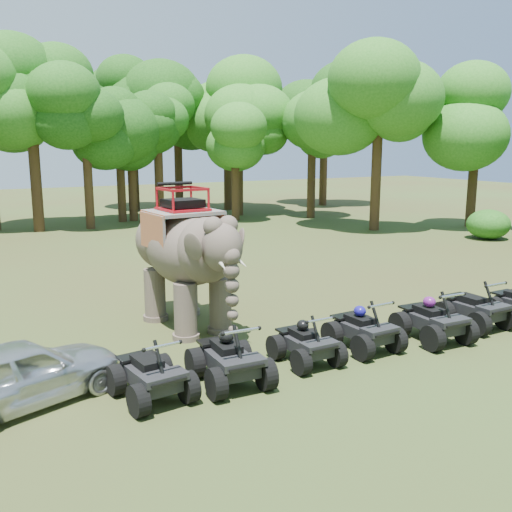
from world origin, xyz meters
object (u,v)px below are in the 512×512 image
object	(u,v)px
atv_4	(433,314)
atv_5	(475,303)
atv_1	(229,352)
atv_2	(306,338)
atv_0	(150,367)
elephant	(185,256)
parked_car	(22,373)
atv_3	(364,324)

from	to	relation	value
atv_4	atv_5	xyz separation A→B (m)	(1.81, 0.27, -0.01)
atv_1	atv_2	distance (m)	2.00
atv_0	atv_1	distance (m)	1.63
elephant	atv_2	world-z (taller)	elephant
atv_2	atv_0	bearing A→B (deg)	-179.12
parked_car	atv_5	distance (m)	11.25
atv_3	atv_4	size ratio (longest dim) A/B	0.95
elephant	atv_2	bearing A→B (deg)	-74.77
atv_4	parked_car	bearing A→B (deg)	176.13
atv_2	atv_3	world-z (taller)	atv_3
atv_3	atv_1	bearing A→B (deg)	-178.22
parked_car	atv_4	world-z (taller)	atv_4
atv_0	atv_2	xyz separation A→B (m)	(3.62, 0.12, -0.04)
elephant	atv_0	distance (m)	4.65
parked_car	atv_5	xyz separation A→B (m)	(11.22, -0.70, 0.02)
atv_2	atv_3	size ratio (longest dim) A/B	0.93
elephant	atv_5	bearing A→B (deg)	-33.58
atv_3	atv_4	xyz separation A→B (m)	(1.91, -0.32, 0.03)
atv_0	atv_3	bearing A→B (deg)	-4.92
atv_4	atv_1	bearing A→B (deg)	-178.36
atv_2	atv_5	distance (m)	5.40
parked_car	atv_2	world-z (taller)	parked_car
atv_0	atv_2	distance (m)	3.62
parked_car	atv_4	size ratio (longest dim) A/B	2.08
atv_0	atv_1	world-z (taller)	atv_1
parked_car	atv_3	world-z (taller)	parked_car
atv_5	atv_0	bearing A→B (deg)	179.59
atv_0	atv_5	xyz separation A→B (m)	(9.02, 0.15, 0.03)
elephant	atv_4	size ratio (longest dim) A/B	2.51
atv_0	atv_4	world-z (taller)	atv_4
atv_1	atv_5	bearing A→B (deg)	3.85
parked_car	atv_1	bearing A→B (deg)	-123.15
parked_car	atv_0	bearing A→B (deg)	-130.53
atv_4	atv_3	bearing A→B (deg)	172.48
elephant	atv_0	xyz separation A→B (m)	(-2.25, -3.86, -1.27)
atv_0	atv_4	xyz separation A→B (m)	(7.21, -0.13, 0.04)
atv_5	atv_4	bearing A→B (deg)	-172.80
parked_car	atv_0	world-z (taller)	parked_car
atv_3	atv_5	distance (m)	3.72
atv_5	elephant	bearing A→B (deg)	149.90
elephant	atv_5	world-z (taller)	elephant
atv_3	atv_5	size ratio (longest dim) A/B	0.96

